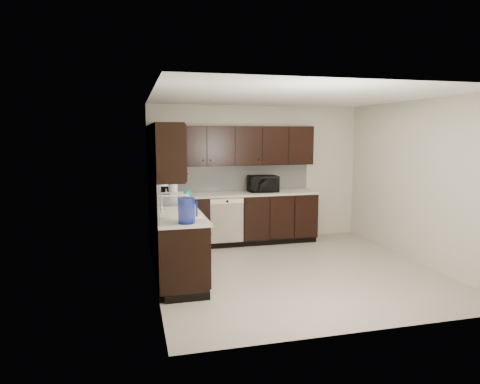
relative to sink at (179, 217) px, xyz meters
name	(u,v)px	position (x,y,z in m)	size (l,w,h in m)	color
floor	(295,271)	(1.68, 0.01, -0.88)	(4.00, 4.00, 0.00)	#A89B8B
ceiling	(298,96)	(1.68, 0.01, 1.62)	(4.00, 4.00, 0.00)	white
wall_back	(256,173)	(1.68, 2.01, 0.37)	(4.00, 0.02, 2.50)	#B8B19D
wall_left	(153,191)	(-0.32, 0.01, 0.37)	(0.02, 4.00, 2.50)	#B8B19D
wall_right	(418,182)	(3.68, 0.01, 0.37)	(0.02, 4.00, 2.50)	#B8B19D
wall_front	(373,210)	(1.68, -1.99, 0.37)	(4.00, 0.02, 2.50)	#B8B19D
lower_cabinets	(213,230)	(0.67, 1.12, -0.47)	(3.00, 2.80, 0.90)	black
countertop	(212,200)	(0.67, 1.12, 0.04)	(3.03, 2.83, 0.04)	#B8B3A1
backsplash	(197,183)	(0.46, 1.33, 0.30)	(3.00, 2.80, 0.48)	#AEADAA
upper_cabinets	(205,147)	(0.58, 1.22, 0.89)	(3.00, 2.80, 0.70)	black
dishwasher	(227,218)	(0.98, 1.42, -0.33)	(0.58, 0.04, 0.78)	#F1E5C5
sink	(179,217)	(0.00, 0.00, 0.00)	(0.54, 0.82, 0.42)	#F1E5C5
microwave	(263,184)	(1.71, 1.70, 0.20)	(0.53, 0.36, 0.29)	black
soap_bottle_a	(187,199)	(0.18, 0.52, 0.16)	(0.09, 0.09, 0.19)	gray
soap_bottle_b	(166,196)	(-0.09, 0.92, 0.16)	(0.08, 0.08, 0.21)	gray
toaster_oven	(163,189)	(-0.07, 1.77, 0.16)	(0.31, 0.23, 0.20)	#BCBCBE
storage_bin	(172,200)	(-0.02, 0.64, 0.14)	(0.42, 0.31, 0.17)	white
blue_pitcher	(186,211)	(0.02, -0.69, 0.21)	(0.20, 0.20, 0.30)	navy
teal_tumbler	(187,198)	(0.20, 0.62, 0.17)	(0.10, 0.10, 0.22)	#0D958C
paper_towel_roll	(173,190)	(0.04, 1.18, 0.22)	(0.14, 0.14, 0.31)	white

